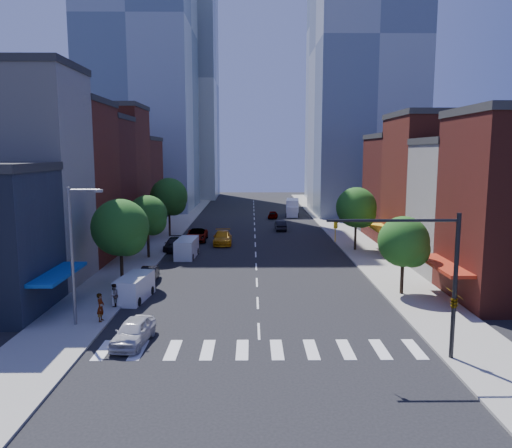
{
  "coord_description": "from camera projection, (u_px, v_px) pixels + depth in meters",
  "views": [
    {
      "loc": [
        -0.45,
        -30.46,
        11.35
      ],
      "look_at": [
        -0.06,
        13.23,
        5.0
      ],
      "focal_mm": 35.0,
      "sensor_mm": 36.0,
      "label": 1
    }
  ],
  "objects": [
    {
      "name": "crosswalk",
      "position": [
        260.0,
        350.0,
        28.81
      ],
      "size": [
        19.0,
        3.0,
        0.01
      ],
      "primitive_type": "cube",
      "color": "silver",
      "rests_on": "ground"
    },
    {
      "name": "tree_left_far",
      "position": [
        170.0,
        198.0,
        66.48
      ],
      "size": [
        5.0,
        5.0,
        7.75
      ],
      "color": "black",
      "rests_on": "sidewalk_left"
    },
    {
      "name": "bldg_right_3",
      "position": [
        417.0,
        189.0,
        64.68
      ],
      "size": [
        12.0,
        10.0,
        13.0
      ],
      "primitive_type": "cube",
      "color": "#571E15",
      "rests_on": "ground"
    },
    {
      "name": "tree_left_mid",
      "position": [
        149.0,
        217.0,
        52.72
      ],
      "size": [
        4.2,
        4.2,
        6.65
      ],
      "color": "black",
      "rests_on": "sidewalk_left"
    },
    {
      "name": "parked_car_front",
      "position": [
        133.0,
        332.0,
        29.63
      ],
      "size": [
        2.25,
        4.57,
        1.5
      ],
      "primitive_type": "imported",
      "rotation": [
        0.0,
        0.0,
        -0.11
      ],
      "color": "#BAB9BF",
      "rests_on": "ground"
    },
    {
      "name": "tower_far_w",
      "position": [
        180.0,
        83.0,
        121.6
      ],
      "size": [
        18.0,
        18.0,
        56.0
      ],
      "primitive_type": "cube",
      "color": "#9EA5AD",
      "rests_on": "ground"
    },
    {
      "name": "cargo_van_far",
      "position": [
        186.0,
        248.0,
        53.88
      ],
      "size": [
        2.18,
        4.9,
        2.05
      ],
      "rotation": [
        0.0,
        0.0,
        -0.05
      ],
      "color": "white",
      "rests_on": "ground"
    },
    {
      "name": "taxi",
      "position": [
        223.0,
        238.0,
        61.63
      ],
      "size": [
        2.43,
        5.6,
        1.6
      ],
      "primitive_type": "imported",
      "rotation": [
        0.0,
        0.0,
        0.03
      ],
      "color": "orange",
      "rests_on": "ground"
    },
    {
      "name": "tree_right_far",
      "position": [
        358.0,
        209.0,
        56.84
      ],
      "size": [
        4.6,
        4.6,
        7.2
      ],
      "color": "black",
      "rests_on": "sidewalk_right"
    },
    {
      "name": "bldg_left_5",
      "position": [
        119.0,
        183.0,
        77.17
      ],
      "size": [
        12.0,
        10.0,
        13.0
      ],
      "primitive_type": "cube",
      "color": "#571E15",
      "rests_on": "ground"
    },
    {
      "name": "sidewalk_left",
      "position": [
        167.0,
        231.0,
        71.24
      ],
      "size": [
        5.0,
        120.0,
        0.15
      ],
      "primitive_type": "cube",
      "color": "gray",
      "rests_on": "ground"
    },
    {
      "name": "traffic_signal",
      "position": [
        445.0,
        287.0,
        26.82
      ],
      "size": [
        7.24,
        2.24,
        8.0
      ],
      "color": "black",
      "rests_on": "sidewalk_right"
    },
    {
      "name": "bldg_left_3",
      "position": [
        79.0,
        184.0,
        59.21
      ],
      "size": [
        12.0,
        8.0,
        15.0
      ],
      "primitive_type": "cube",
      "color": "#571E15",
      "rests_on": "ground"
    },
    {
      "name": "bldg_left_2",
      "position": [
        50.0,
        185.0,
        50.73
      ],
      "size": [
        12.0,
        9.0,
        16.0
      ],
      "primitive_type": "cube",
      "color": "maroon",
      "rests_on": "ground"
    },
    {
      "name": "bldg_right_1",
      "position": [
        484.0,
        210.0,
        45.95
      ],
      "size": [
        12.0,
        8.0,
        12.0
      ],
      "primitive_type": "cube",
      "color": "#BBB6AD",
      "rests_on": "ground"
    },
    {
      "name": "bldg_right_2",
      "position": [
        447.0,
        187.0,
        54.64
      ],
      "size": [
        12.0,
        10.0,
        15.0
      ],
      "primitive_type": "cube",
      "color": "maroon",
      "rests_on": "ground"
    },
    {
      "name": "tower_ne",
      "position": [
        366.0,
        46.0,
        89.0
      ],
      "size": [
        18.0,
        20.0,
        60.0
      ],
      "primitive_type": "cube",
      "color": "#9EA5AD",
      "rests_on": "ground"
    },
    {
      "name": "tree_left_near",
      "position": [
        122.0,
        230.0,
        41.79
      ],
      "size": [
        4.8,
        4.8,
        7.3
      ],
      "color": "black",
      "rests_on": "sidewalk_left"
    },
    {
      "name": "streetlight",
      "position": [
        75.0,
        247.0,
        31.91
      ],
      "size": [
        2.25,
        0.25,
        9.0
      ],
      "color": "slate",
      "rests_on": "sidewalk_left"
    },
    {
      "name": "parked_car_second",
      "position": [
        149.0,
        275.0,
        43.82
      ],
      "size": [
        1.52,
        3.91,
        1.27
      ],
      "primitive_type": "imported",
      "rotation": [
        0.0,
        0.0,
        0.05
      ],
      "color": "black",
      "rests_on": "ground"
    },
    {
      "name": "parked_car_rear",
      "position": [
        174.0,
        244.0,
        57.88
      ],
      "size": [
        2.0,
        4.86,
        1.41
      ],
      "primitive_type": "imported",
      "rotation": [
        0.0,
        0.0,
        0.01
      ],
      "color": "black",
      "rests_on": "ground"
    },
    {
      "name": "traffic_car_far",
      "position": [
        273.0,
        215.0,
        85.55
      ],
      "size": [
        1.97,
        3.97,
        1.3
      ],
      "primitive_type": "imported",
      "rotation": [
        0.0,
        0.0,
        3.02
      ],
      "color": "#999999",
      "rests_on": "ground"
    },
    {
      "name": "pedestrian_near",
      "position": [
        101.0,
        307.0,
        33.11
      ],
      "size": [
        0.48,
        0.71,
        1.92
      ],
      "primitive_type": "imported",
      "rotation": [
        0.0,
        0.0,
        1.54
      ],
      "color": "#999999",
      "rests_on": "sidewalk_left"
    },
    {
      "name": "sidewalk_right",
      "position": [
        342.0,
        231.0,
        71.46
      ],
      "size": [
        5.0,
        120.0,
        0.15
      ],
      "primitive_type": "cube",
      "color": "gray",
      "rests_on": "ground"
    },
    {
      "name": "bldg_left_4",
      "position": [
        100.0,
        173.0,
        67.48
      ],
      "size": [
        12.0,
        9.0,
        17.0
      ],
      "primitive_type": "cube",
      "color": "maroon",
      "rests_on": "ground"
    },
    {
      "name": "pedestrian_far",
      "position": [
        114.0,
        295.0,
        36.28
      ],
      "size": [
        0.84,
        0.97,
        1.69
      ],
      "primitive_type": "imported",
      "rotation": [
        0.0,
        0.0,
        -1.85
      ],
      "color": "#999999",
      "rests_on": "sidewalk_left"
    },
    {
      "name": "ground",
      "position": [
        259.0,
        331.0,
        31.78
      ],
      "size": [
        220.0,
        220.0,
        0.0
      ],
      "primitive_type": "plane",
      "color": "black",
      "rests_on": "ground"
    },
    {
      "name": "tower_nw",
      "position": [
        139.0,
        28.0,
        95.82
      ],
      "size": [
        20.0,
        22.0,
        70.0
      ],
      "primitive_type": "cube",
      "color": "#8C99A8",
      "rests_on": "ground"
    },
    {
      "name": "tree_right_near",
      "position": [
        406.0,
        244.0,
        39.12
      ],
      "size": [
        4.0,
        4.0,
        6.2
      ],
      "color": "black",
      "rests_on": "sidewalk_right"
    },
    {
      "name": "parked_car_third",
      "position": [
        197.0,
        235.0,
        63.85
      ],
      "size": [
        2.64,
        5.6,
        1.55
      ],
      "primitive_type": "imported",
      "rotation": [
        0.0,
        0.0,
        0.01
      ],
      "color": "#999999",
      "rests_on": "ground"
    },
    {
      "name": "box_truck",
      "position": [
        292.0,
        208.0,
        89.12
      ],
      "size": [
        2.73,
        7.29,
        2.87
      ],
      "rotation": [
        0.0,
        0.0,
        -0.09
      ],
      "color": "white",
      "rests_on": "ground"
    },
    {
      "name": "tower_far_e",
      "position": [
        362.0,
        21.0,
        110.35
      ],
      "size": [
        22.0,
        22.0,
        80.0
      ],
      "primitive_type": "cube",
      "color": "#8C99A8",
      "rests_on": "ground"
    },
    {
      "name": "traffic_car_oncoming",
      "position": [
        280.0,
        225.0,
        72.65
      ],
      "size": [
        1.6,
        4.28,
        1.4
      ],
      "primitive_type": "imported",
      "rotation": [
        0.0,
        0.0,
        3.17
      ],
      "color": "black",
      "rests_on": "ground"
    },
    {
      "name": "bldg_left_1",
      "position": [
        9.0,
        180.0,
        42.18
      ],
      "size": [
        12.0,
        8.0,
        18.0
      ],
      "primitive_type": "cube",
      "color": "#BBB6AD",
      "rests_on": "ground"
    },
    {
      "name": "cargo_van_near",
      "position": [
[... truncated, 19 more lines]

